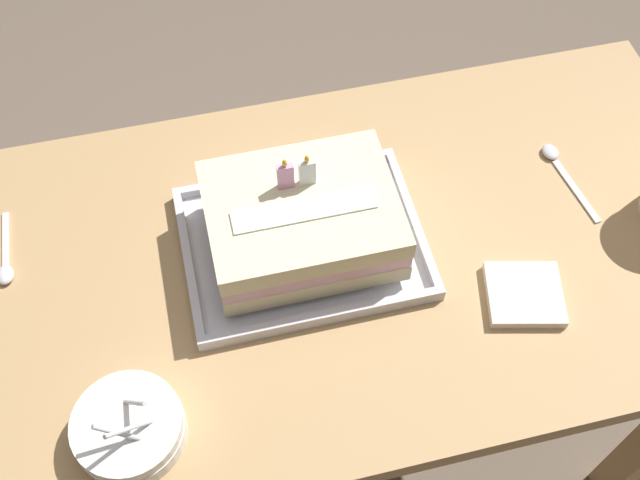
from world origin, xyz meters
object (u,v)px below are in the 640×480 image
napkin_pile (524,294)px  bowl_stack (129,428)px  serving_spoon_near_tray (5,267)px  foil_tray (303,244)px  birthday_cake (302,220)px  serving_spoon_by_bowls (557,163)px

napkin_pile → bowl_stack: bearing=-172.6°
serving_spoon_near_tray → bowl_stack: bearing=-62.0°
bowl_stack → napkin_pile: (0.56, 0.07, -0.01)m
foil_tray → napkin_pile: bearing=-28.5°
birthday_cake → bowl_stack: size_ratio=1.86×
napkin_pile → serving_spoon_by_bowls: bearing=56.4°
bowl_stack → serving_spoon_near_tray: bearing=118.0°
birthday_cake → serving_spoon_near_tray: 0.44m
foil_tray → serving_spoon_near_tray: bearing=171.7°
birthday_cake → serving_spoon_near_tray: size_ratio=2.00×
serving_spoon_near_tray → birthday_cake: bearing=-8.3°
foil_tray → napkin_pile: size_ratio=2.79×
birthday_cake → serving_spoon_near_tray: (-0.43, 0.06, -0.06)m
serving_spoon_by_bowls → napkin_pile: napkin_pile is taller
foil_tray → bowl_stack: size_ratio=2.47×
foil_tray → serving_spoon_near_tray: size_ratio=2.65×
foil_tray → birthday_cake: size_ratio=1.32×
bowl_stack → serving_spoon_by_bowls: bearing=22.2°
serving_spoon_near_tray → foil_tray: bearing=-8.3°
bowl_stack → serving_spoon_near_tray: size_ratio=1.07×
bowl_stack → serving_spoon_by_bowls: bowl_stack is taller
birthday_cake → napkin_pile: bearing=-28.5°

